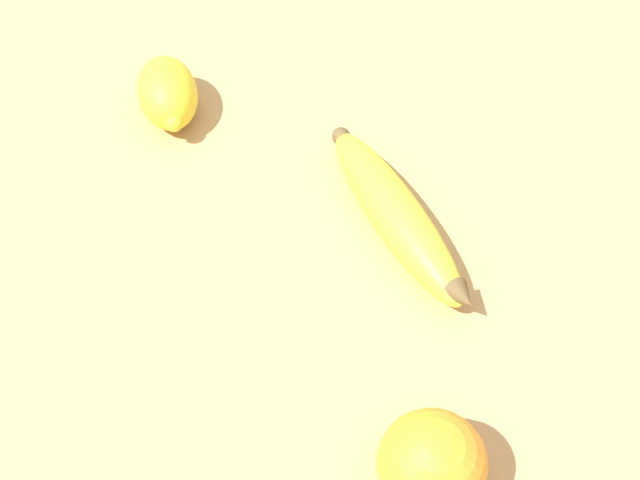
% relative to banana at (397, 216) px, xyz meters
% --- Properties ---
extents(ground_plane, '(3.00, 3.00, 0.00)m').
position_rel_banana_xyz_m(ground_plane, '(0.02, -0.04, -0.02)').
color(ground_plane, tan).
extents(banana, '(0.20, 0.11, 0.04)m').
position_rel_banana_xyz_m(banana, '(0.00, 0.00, 0.00)').
color(banana, yellow).
rests_on(banana, ground_plane).
extents(orange, '(0.07, 0.07, 0.07)m').
position_rel_banana_xyz_m(orange, '(-0.21, 0.01, 0.02)').
color(orange, orange).
rests_on(orange, ground_plane).
extents(lemon, '(0.09, 0.06, 0.05)m').
position_rel_banana_xyz_m(lemon, '(0.15, 0.18, 0.01)').
color(lemon, yellow).
rests_on(lemon, ground_plane).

